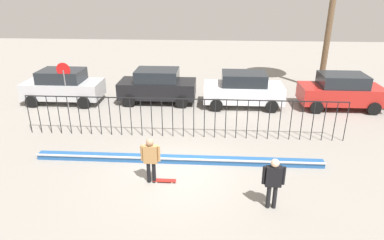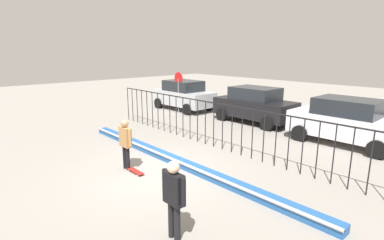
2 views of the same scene
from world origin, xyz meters
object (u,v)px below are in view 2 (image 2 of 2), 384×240
Objects in this scene: skateboard at (135,171)px; stop_sign at (178,87)px; parked_car_black at (254,105)px; parked_car_silver at (183,95)px; parked_car_white at (346,121)px; skateboarder at (125,140)px; camera_operator at (174,193)px.

stop_sign is (-6.33, 7.12, 1.56)m from skateboard.
parked_car_silver is at bearing -174.11° from parked_car_black.
parked_car_black is 5.00m from stop_sign.
parked_car_silver and parked_car_white have the same top height.
skateboarder is 8.49m from parked_car_black.
stop_sign is at bearing 148.96° from skateboarder.
parked_car_silver is 1.72× the size of stop_sign.
skateboarder is at bearing -50.52° from stop_sign.
parked_car_white is 9.66m from stop_sign.
camera_operator is 10.82m from parked_car_black.
skateboarder is 10.25m from parked_car_silver.
skateboard is 0.32× the size of stop_sign.
stop_sign is at bearing -175.80° from parked_car_white.
parked_car_silver is at bearing 5.95° from camera_operator.
parked_car_silver reaches higher than camera_operator.
parked_car_black is (-5.00, 9.60, -0.04)m from camera_operator.
skateboarder is 4.07m from camera_operator.
parked_car_black is (-1.10, 8.42, -0.02)m from skateboarder.
parked_car_white reaches higher than skateboarder.
parked_car_black is (5.32, 0.42, 0.00)m from parked_car_silver.
camera_operator is at bearing -40.39° from stop_sign.
skateboarder is 1.03m from skateboard.
stop_sign is (-9.79, 8.33, 0.60)m from camera_operator.
skateboard is 0.47× the size of camera_operator.
parked_car_silver reaches higher than skateboarder.
camera_operator is at bearing -61.14° from parked_car_black.
skateboard is 9.65m from stop_sign.
parked_car_black is at bearing 116.92° from skateboarder.
parked_car_silver is 10.13m from parked_car_white.
camera_operator is 0.39× the size of parked_car_black.
parked_car_white is at bearing -41.24° from camera_operator.
parked_car_black reaches higher than skateboarder.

